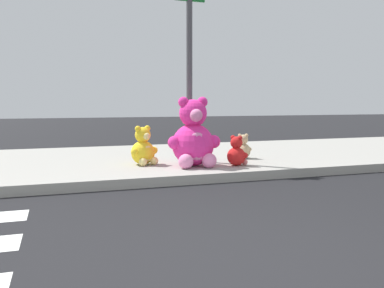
# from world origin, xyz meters

# --- Properties ---
(ground_plane) EXTENTS (60.00, 60.00, 0.00)m
(ground_plane) POSITION_xyz_m (0.00, 0.00, 0.00)
(ground_plane) COLOR black
(sidewalk) EXTENTS (28.00, 4.40, 0.15)m
(sidewalk) POSITION_xyz_m (0.00, 5.20, 0.07)
(sidewalk) COLOR #9E9B93
(sidewalk) RESTS_ON ground_plane
(sign_pole) EXTENTS (0.56, 0.11, 3.20)m
(sign_pole) POSITION_xyz_m (1.00, 4.40, 1.85)
(sign_pole) COLOR #4C4C51
(sign_pole) RESTS_ON sidewalk
(plush_pink_large) EXTENTS (0.90, 0.80, 1.17)m
(plush_pink_large) POSITION_xyz_m (0.88, 3.81, 0.62)
(plush_pink_large) COLOR #F22D93
(plush_pink_large) RESTS_ON sidewalk
(plush_red) EXTENTS (0.37, 0.36, 0.52)m
(plush_red) POSITION_xyz_m (1.60, 3.63, 0.36)
(plush_red) COLOR red
(plush_red) RESTS_ON sidewalk
(plush_yellow) EXTENTS (0.50, 0.48, 0.68)m
(plush_yellow) POSITION_xyz_m (0.11, 4.23, 0.42)
(plush_yellow) COLOR yellow
(plush_yellow) RESTS_ON sidewalk
(plush_tan) EXTENTS (0.37, 0.33, 0.48)m
(plush_tan) POSITION_xyz_m (2.09, 4.41, 0.34)
(plush_tan) COLOR tan
(plush_tan) RESTS_ON sidewalk
(plush_teal) EXTENTS (0.33, 0.36, 0.48)m
(plush_teal) POSITION_xyz_m (1.17, 5.07, 0.34)
(plush_teal) COLOR teal
(plush_teal) RESTS_ON sidewalk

